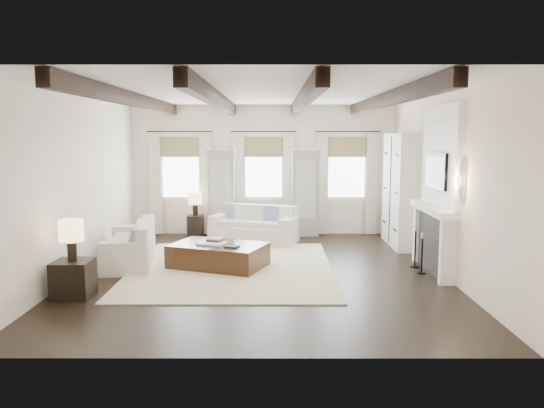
{
  "coord_description": "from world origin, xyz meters",
  "views": [
    {
      "loc": [
        0.22,
        -9.39,
        2.48
      ],
      "look_at": [
        0.21,
        0.73,
        1.15
      ],
      "focal_mm": 35.0,
      "sensor_mm": 36.0,
      "label": 1
    }
  ],
  "objects_px": {
    "sofa_left": "(132,247)",
    "side_table_front": "(73,278)",
    "ottoman": "(218,256)",
    "side_table_back": "(196,227)",
    "sofa_back": "(255,227)"
  },
  "relations": [
    {
      "from": "sofa_back",
      "to": "sofa_left",
      "type": "xyz_separation_m",
      "value": [
        -2.29,
        -2.17,
        -0.01
      ]
    },
    {
      "from": "sofa_back",
      "to": "sofa_left",
      "type": "distance_m",
      "value": 3.15
    },
    {
      "from": "sofa_left",
      "to": "ottoman",
      "type": "relative_size",
      "value": 1.2
    },
    {
      "from": "side_table_back",
      "to": "sofa_back",
      "type": "bearing_deg",
      "value": -17.48
    },
    {
      "from": "sofa_left",
      "to": "side_table_back",
      "type": "height_order",
      "value": "sofa_left"
    },
    {
      "from": "ottoman",
      "to": "side_table_front",
      "type": "bearing_deg",
      "value": -117.76
    },
    {
      "from": "side_table_back",
      "to": "side_table_front",
      "type": "bearing_deg",
      "value": -104.45
    },
    {
      "from": "ottoman",
      "to": "side_table_back",
      "type": "relative_size",
      "value": 3.09
    },
    {
      "from": "sofa_back",
      "to": "side_table_back",
      "type": "height_order",
      "value": "sofa_back"
    },
    {
      "from": "ottoman",
      "to": "side_table_back",
      "type": "bearing_deg",
      "value": 127.14
    },
    {
      "from": "side_table_back",
      "to": "ottoman",
      "type": "bearing_deg",
      "value": -73.63
    },
    {
      "from": "sofa_left",
      "to": "side_table_back",
      "type": "relative_size",
      "value": 3.71
    },
    {
      "from": "sofa_back",
      "to": "sofa_left",
      "type": "relative_size",
      "value": 1.05
    },
    {
      "from": "side_table_front",
      "to": "sofa_back",
      "type": "bearing_deg",
      "value": 57.89
    },
    {
      "from": "sofa_left",
      "to": "side_table_front",
      "type": "distance_m",
      "value": 2.09
    }
  ]
}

